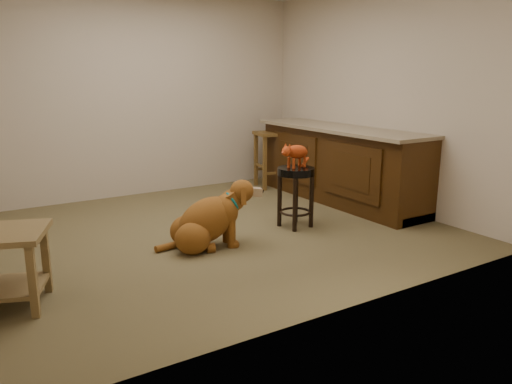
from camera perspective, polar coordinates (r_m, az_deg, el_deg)
floor at (r=5.13m, az=-4.98°, el=-4.59°), size 4.50×4.00×0.01m
room_shell at (r=4.88m, az=-5.39°, el=14.49°), size 4.54×4.04×2.62m
cabinet_run at (r=6.33m, az=9.53°, el=2.87°), size 0.70×2.56×0.94m
padded_stool at (r=5.19m, az=4.56°, el=0.80°), size 0.39×0.39×0.63m
wood_stool at (r=7.04m, az=1.77°, el=3.85°), size 0.50×0.50×0.78m
side_table at (r=3.83m, az=-26.62°, el=-6.68°), size 0.68×0.68×0.55m
golden_retriever at (r=4.63m, az=-5.56°, el=-3.38°), size 1.02×0.57×0.66m
tabby_kitten at (r=5.12m, az=4.54°, el=4.49°), size 0.45×0.21×0.29m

